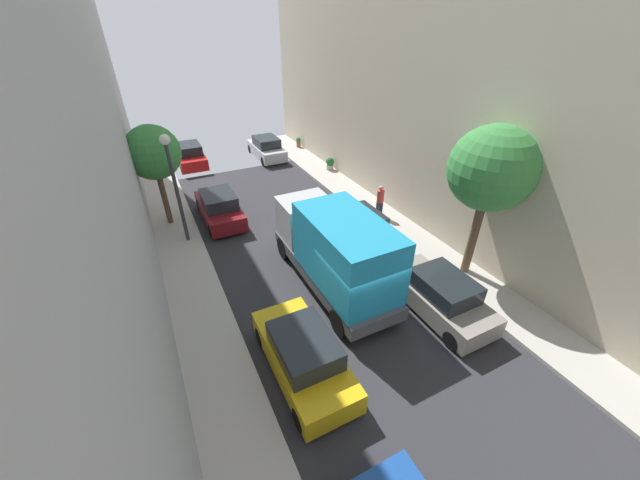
{
  "coord_description": "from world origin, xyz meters",
  "views": [
    {
      "loc": [
        -5.36,
        -7.59,
        9.08
      ],
      "look_at": [
        0.7,
        4.5,
        0.5
      ],
      "focal_mm": 19.87,
      "sensor_mm": 36.0,
      "label": 1
    }
  ],
  "objects": [
    {
      "name": "lamp_post",
      "position": [
        -4.6,
        7.83,
        3.46
      ],
      "size": [
        0.44,
        0.44,
        4.96
      ],
      "color": "#333338",
      "rests_on": "sidewalk_left"
    },
    {
      "name": "street_tree_0",
      "position": [
        -5.12,
        10.0,
        3.76
      ],
      "size": [
        2.51,
        2.51,
        4.89
      ],
      "color": "brown",
      "rests_on": "sidewalk_left"
    },
    {
      "name": "pedestrian",
      "position": [
        4.78,
        5.74,
        1.07
      ],
      "size": [
        0.4,
        0.36,
        1.72
      ],
      "color": "#2D334C",
      "rests_on": "sidewalk_right"
    },
    {
      "name": "parked_car_left_4",
      "position": [
        -2.7,
        18.3,
        0.72
      ],
      "size": [
        1.78,
        4.2,
        1.57
      ],
      "color": "red",
      "rests_on": "ground"
    },
    {
      "name": "street_tree_1",
      "position": [
        5.29,
        0.24,
        4.53
      ],
      "size": [
        3.04,
        3.04,
        5.94
      ],
      "color": "brown",
      "rests_on": "sidewalk_right"
    },
    {
      "name": "ground",
      "position": [
        0.0,
        0.0,
        0.0
      ],
      "size": [
        32.0,
        32.0,
        0.0
      ],
      "primitive_type": "plane",
      "color": "#2D2D33"
    },
    {
      "name": "sidewalk_right",
      "position": [
        5.0,
        0.0,
        0.07
      ],
      "size": [
        2.0,
        44.0,
        0.15
      ],
      "primitive_type": "cube",
      "color": "#B7B2A8",
      "rests_on": "ground"
    },
    {
      "name": "parked_car_right_3",
      "position": [
        2.7,
        4.33,
        0.72
      ],
      "size": [
        1.78,
        4.2,
        1.57
      ],
      "color": "black",
      "rests_on": "ground"
    },
    {
      "name": "parked_car_left_3",
      "position": [
        -2.7,
        9.29,
        0.72
      ],
      "size": [
        1.78,
        4.2,
        1.57
      ],
      "color": "maroon",
      "rests_on": "ground"
    },
    {
      "name": "parked_car_left_2",
      "position": [
        -2.7,
        -1.2,
        0.72
      ],
      "size": [
        1.78,
        4.2,
        1.57
      ],
      "color": "gold",
      "rests_on": "ground"
    },
    {
      "name": "potted_plant_2",
      "position": [
        5.7,
        18.32,
        0.55
      ],
      "size": [
        0.37,
        0.37,
        0.76
      ],
      "color": "brown",
      "rests_on": "sidewalk_right"
    },
    {
      "name": "potted_plant_0",
      "position": [
        5.62,
        12.8,
        0.58
      ],
      "size": [
        0.55,
        0.55,
        0.84
      ],
      "color": "#B2A899",
      "rests_on": "sidewalk_right"
    },
    {
      "name": "parked_car_right_2",
      "position": [
        2.7,
        -0.98,
        0.72
      ],
      "size": [
        1.78,
        4.2,
        1.57
      ],
      "color": "gray",
      "rests_on": "ground"
    },
    {
      "name": "parked_car_right_4",
      "position": [
        2.7,
        17.41,
        0.72
      ],
      "size": [
        1.78,
        4.2,
        1.57
      ],
      "color": "silver",
      "rests_on": "ground"
    },
    {
      "name": "sidewalk_left",
      "position": [
        -5.0,
        0.0,
        0.07
      ],
      "size": [
        2.0,
        44.0,
        0.15
      ],
      "primitive_type": "cube",
      "color": "#B7B2A8",
      "rests_on": "ground"
    },
    {
      "name": "delivery_truck",
      "position": [
        0.0,
        1.88,
        1.79
      ],
      "size": [
        2.26,
        6.6,
        3.38
      ],
      "color": "#4C4C51",
      "rests_on": "ground"
    }
  ]
}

